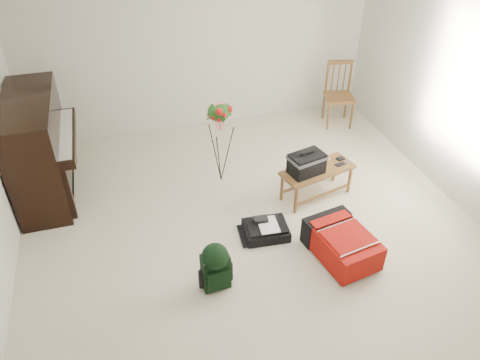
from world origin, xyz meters
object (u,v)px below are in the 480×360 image
object	(u,v)px
dining_chair	(338,95)
black_duffel	(266,229)
flower_stand	(220,143)
bench	(309,164)
green_backpack	(216,265)
piano	(40,150)
red_suitcase	(339,240)

from	to	relation	value
dining_chair	black_duffel	size ratio (longest dim) A/B	1.87
flower_stand	dining_chair	bearing A→B (deg)	21.94
bench	dining_chair	xyz separation A→B (m)	(1.16, 1.62, -0.03)
flower_stand	green_backpack	bearing A→B (deg)	-109.14
bench	flower_stand	world-z (taller)	flower_stand
dining_chair	green_backpack	bearing A→B (deg)	-120.62
piano	dining_chair	xyz separation A→B (m)	(4.17, 0.62, -0.14)
green_backpack	piano	bearing A→B (deg)	123.96
piano	red_suitcase	bearing A→B (deg)	-33.70
dining_chair	flower_stand	size ratio (longest dim) A/B	0.83
black_duffel	flower_stand	distance (m)	1.26
red_suitcase	piano	bearing A→B (deg)	136.13
piano	black_duffel	size ratio (longest dim) A/B	2.96
piano	flower_stand	bearing A→B (deg)	-9.75
green_backpack	flower_stand	bearing A→B (deg)	70.28
flower_stand	bench	bearing A→B (deg)	-38.47
piano	bench	xyz separation A→B (m)	(3.00, -1.00, -0.11)
red_suitcase	flower_stand	world-z (taller)	flower_stand
black_duffel	green_backpack	world-z (taller)	green_backpack
piano	red_suitcase	distance (m)	3.59
dining_chair	flower_stand	world-z (taller)	flower_stand
piano	bench	distance (m)	3.17
dining_chair	red_suitcase	xyz separation A→B (m)	(-1.20, -2.60, -0.29)
dining_chair	red_suitcase	distance (m)	2.88
green_backpack	flower_stand	xyz separation A→B (m)	(0.48, 1.71, 0.27)
red_suitcase	green_backpack	xyz separation A→B (m)	(-1.35, -0.09, 0.12)
piano	flower_stand	distance (m)	2.12
dining_chair	green_backpack	world-z (taller)	dining_chair
piano	dining_chair	bearing A→B (deg)	8.47
black_duffel	green_backpack	xyz separation A→B (m)	(-0.70, -0.57, 0.22)
bench	piano	bearing A→B (deg)	147.83
piano	green_backpack	xyz separation A→B (m)	(1.61, -2.07, -0.31)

